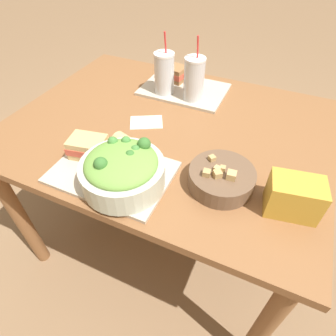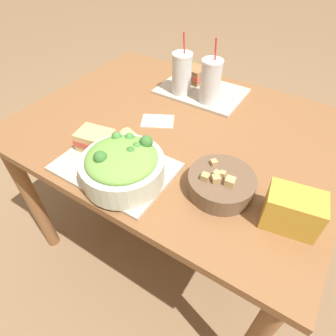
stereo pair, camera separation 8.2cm
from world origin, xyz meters
TOP-DOWN VIEW (x-y plane):
  - ground_plane at (0.00, 0.00)m, footprint 12.00×12.00m
  - dining_table at (0.00, 0.00)m, footprint 1.18×0.92m
  - tray_near at (-0.05, -0.31)m, footprint 0.36×0.25m
  - tray_far at (-0.04, 0.27)m, footprint 0.36×0.25m
  - salad_bowl at (0.02, -0.34)m, footprint 0.24×0.24m
  - soup_bowl at (0.27, -0.22)m, footprint 0.19×0.19m
  - sandwich_near at (-0.15, -0.27)m, footprint 0.13×0.11m
  - baguette_near at (-0.02, -0.22)m, footprint 0.15×0.10m
  - sandwich_far at (-0.11, 0.32)m, footprint 0.12×0.10m
  - baguette_far at (-0.07, 0.36)m, footprint 0.11×0.08m
  - drink_cup_dark at (-0.10, 0.20)m, footprint 0.08×0.08m
  - drink_cup_red at (0.03, 0.20)m, footprint 0.08×0.08m
  - chip_bag at (0.47, -0.23)m, footprint 0.15×0.11m
  - napkin_folded at (-0.08, -0.02)m, footprint 0.15×0.13m

SIDE VIEW (x-z plane):
  - ground_plane at x=0.00m, z-range 0.00..0.00m
  - dining_table at x=0.00m, z-range 0.27..1.01m
  - napkin_folded at x=-0.08m, z-range 0.74..0.74m
  - tray_near at x=-0.05m, z-range 0.74..0.75m
  - tray_far at x=-0.04m, z-range 0.74..0.75m
  - soup_bowl at x=0.27m, z-range 0.73..0.81m
  - baguette_near at x=-0.02m, z-range 0.75..0.81m
  - baguette_far at x=-0.07m, z-range 0.75..0.81m
  - sandwich_far at x=-0.11m, z-range 0.75..0.82m
  - sandwich_near at x=-0.15m, z-range 0.75..0.82m
  - chip_bag at x=0.47m, z-range 0.74..0.85m
  - salad_bowl at x=0.02m, z-range 0.75..0.87m
  - drink_cup_dark at x=-0.10m, z-range 0.70..0.96m
  - drink_cup_red at x=0.03m, z-range 0.70..0.96m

